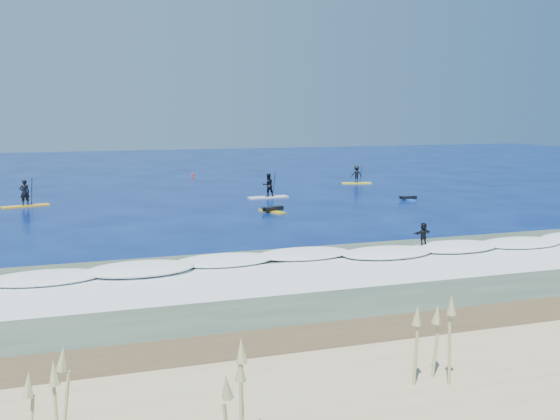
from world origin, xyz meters
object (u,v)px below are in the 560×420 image
object	(u,v)px
sup_paddler_center	(268,187)
prone_paddler_near	(272,210)
marker_buoy	(193,175)
wave_surfer	(423,236)
sup_paddler_left	(25,197)
sup_paddler_right	(356,176)
prone_paddler_far	(408,198)

from	to	relation	value
sup_paddler_center	prone_paddler_near	xyz separation A→B (m)	(-1.89, -7.24, -0.71)
prone_paddler_near	marker_buoy	size ratio (longest dim) A/B	4.22
prone_paddler_near	wave_surfer	world-z (taller)	wave_surfer
sup_paddler_left	marker_buoy	bearing A→B (deg)	31.37
prone_paddler_near	marker_buoy	world-z (taller)	marker_buoy
sup_paddler_right	prone_paddler_far	xyz separation A→B (m)	(-0.99, -11.97, -0.66)
sup_paddler_center	marker_buoy	world-z (taller)	sup_paddler_center
prone_paddler_near	sup_paddler_right	bearing A→B (deg)	-65.95
prone_paddler_far	prone_paddler_near	bearing A→B (deg)	102.81
sup_paddler_left	prone_paddler_far	bearing A→B (deg)	-27.04
prone_paddler_far	sup_paddler_left	bearing A→B (deg)	80.61
prone_paddler_far	wave_surfer	xyz separation A→B (m)	(-8.43, -16.59, 0.61)
sup_paddler_left	prone_paddler_near	bearing A→B (deg)	-41.52
prone_paddler_near	marker_buoy	xyz separation A→B (m)	(-1.31, 25.05, 0.08)
sup_paddler_center	prone_paddler_far	bearing A→B (deg)	-30.03
sup_paddler_center	prone_paddler_far	world-z (taller)	sup_paddler_center
wave_surfer	sup_paddler_left	bearing A→B (deg)	118.86
sup_paddler_left	marker_buoy	size ratio (longest dim) A/B	6.12
sup_paddler_left	wave_surfer	size ratio (longest dim) A/B	1.90
sup_paddler_left	wave_surfer	distance (m)	30.44
sup_paddler_left	wave_surfer	xyz separation A→B (m)	(20.71, -22.31, 0.00)
sup_paddler_center	marker_buoy	bearing A→B (deg)	95.29
sup_paddler_right	marker_buoy	size ratio (longest dim) A/B	5.27
prone_paddler_far	wave_surfer	distance (m)	18.62
wave_surfer	marker_buoy	world-z (taller)	wave_surfer
prone_paddler_near	prone_paddler_far	xyz separation A→B (m)	(12.20, 2.39, -0.03)
sup_paddler_center	prone_paddler_near	size ratio (longest dim) A/B	1.41
sup_paddler_center	prone_paddler_near	distance (m)	7.51
prone_paddler_near	sup_paddler_left	bearing A→B (deg)	41.02
prone_paddler_near	prone_paddler_far	bearing A→B (deg)	-102.29
sup_paddler_right	prone_paddler_far	size ratio (longest dim) A/B	1.54
sup_paddler_left	sup_paddler_center	xyz separation A→B (m)	(18.83, -0.88, 0.13)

